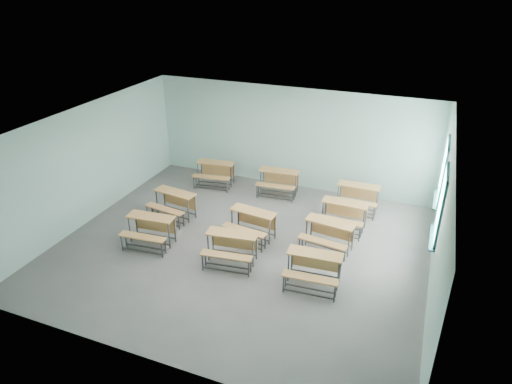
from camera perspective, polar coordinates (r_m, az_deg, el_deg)
room at (r=10.88m, az=-1.48°, el=0.16°), size 9.04×8.04×3.24m
desk_unit_r0c0 at (r=11.84m, az=-13.16°, el=-4.26°), size 1.27×0.91×0.76m
desk_unit_r0c1 at (r=10.86m, az=-3.15°, el=-6.54°), size 1.31×0.96×0.76m
desk_unit_r0c2 at (r=10.22m, az=7.22°, el=-9.07°), size 1.26×0.89×0.76m
desk_unit_r1c0 at (r=12.96m, az=-10.33°, el=-1.13°), size 1.31×0.97×0.76m
desk_unit_r1c1 at (r=11.78m, az=-0.59°, el=-3.65°), size 1.30×0.96×0.76m
desk_unit_r1c2 at (r=11.45m, az=9.01°, el=-4.98°), size 1.31×0.97×0.76m
desk_unit_r2c2 at (r=12.42m, az=10.88°, el=-2.48°), size 1.24×0.85×0.76m
desk_unit_r3c0 at (r=14.75m, az=-5.18°, el=2.70°), size 1.31×0.97×0.76m
desk_unit_r3c1 at (r=14.11m, az=2.83°, el=1.64°), size 1.27×0.91×0.76m
desk_unit_r3c2 at (r=13.46m, az=12.60°, el=-0.28°), size 1.21×0.81×0.76m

